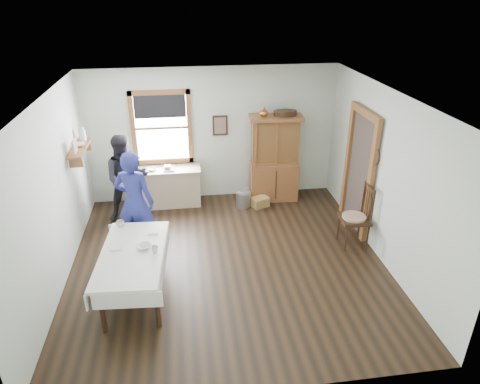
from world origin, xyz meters
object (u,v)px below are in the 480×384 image
Objects in this scene: woman_blue at (135,206)px; pail at (243,199)px; spindle_chair at (355,216)px; wicker_basket at (260,202)px; figure_dark at (127,181)px; work_counter at (167,187)px; dining_table at (134,273)px; china_hutch at (275,159)px.

pail is at bearing -129.08° from woman_blue.
spindle_chair reaches higher than wicker_basket.
work_counter is at bearing 21.13° from figure_dark.
wicker_basket is (2.28, 2.40, -0.25)m from dining_table.
pail is at bearing -152.93° from china_hutch.
wicker_basket is (1.86, -0.36, -0.30)m from work_counter.
work_counter is 1.71m from woman_blue.
wicker_basket is at bearing 46.45° from dining_table.
china_hutch is 3.09m from woman_blue.
dining_table is 5.44× the size of pail.
woman_blue reaches higher than dining_table.
figure_dark is (-2.23, -0.15, 0.61)m from pail.
woman_blue reaches higher than wicker_basket.
wicker_basket is (-1.32, 1.61, -0.46)m from spindle_chair.
pail is 0.21× the size of figure_dark.
spindle_chair is at bearing -167.98° from woman_blue.
china_hutch is at bearing 22.58° from pail.
pail is at bearing 138.93° from spindle_chair.
work_counter is 1.57m from pail.
spindle_chair is at bearing -31.58° from work_counter.
spindle_chair is (3.61, 0.79, 0.21)m from dining_table.
figure_dark reaches higher than wicker_basket.
figure_dark reaches higher than dining_table.
woman_blue reaches higher than spindle_chair.
china_hutch reaches higher than work_counter.
spindle_chair is at bearing -33.46° from figure_dark.
dining_table is at bearing -163.60° from spindle_chair.
china_hutch reaches higher than dining_table.
figure_dark is at bearing 96.80° from dining_table.
spindle_chair is at bearing -45.08° from pail.
dining_table is at bearing -128.48° from pail.
china_hutch is at bearing 43.92° from wicker_basket.
wicker_basket is at bearing -134.00° from woman_blue.
woman_blue is (-2.66, -1.57, -0.06)m from china_hutch.
figure_dark is at bearing -176.03° from pail.
china_hutch is 2.20m from spindle_chair.
work_counter is 4.33× the size of pail.
pail is 0.19× the size of woman_blue.
woman_blue is (-0.45, -1.59, 0.43)m from work_counter.
china_hutch is at bearing -0.46° from work_counter.
spindle_chair is at bearing -58.85° from china_hutch.
figure_dark is (-2.56, -0.10, 0.67)m from wicker_basket.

